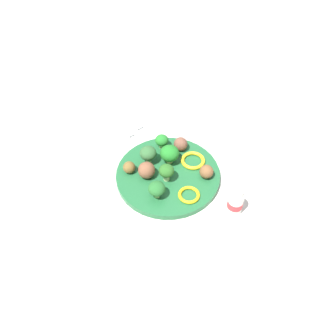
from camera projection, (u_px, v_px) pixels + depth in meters
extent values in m
plane|color=silver|center=(168.00, 177.00, 0.93)|extent=(4.00, 4.00, 0.00)
cylinder|color=#236638|center=(168.00, 175.00, 0.93)|extent=(0.28, 0.28, 0.02)
cylinder|color=#ACBC83|center=(166.00, 177.00, 0.90)|extent=(0.02, 0.02, 0.02)
ellipsoid|color=#2B6524|center=(166.00, 171.00, 0.88)|extent=(0.04, 0.04, 0.03)
cylinder|color=#94BB80|center=(149.00, 160.00, 0.94)|extent=(0.02, 0.02, 0.02)
ellipsoid|color=#316232|center=(148.00, 153.00, 0.92)|extent=(0.05, 0.05, 0.04)
cylinder|color=#ABCC7B|center=(162.00, 146.00, 0.98)|extent=(0.02, 0.02, 0.01)
ellipsoid|color=#257C2A|center=(162.00, 140.00, 0.97)|extent=(0.04, 0.04, 0.03)
cylinder|color=#ACBE6A|center=(170.00, 160.00, 0.94)|extent=(0.02, 0.02, 0.01)
ellipsoid|color=#217825|center=(170.00, 153.00, 0.93)|extent=(0.05, 0.05, 0.04)
cylinder|color=#97CC6D|center=(157.00, 194.00, 0.86)|extent=(0.01, 0.01, 0.01)
ellipsoid|color=#26672C|center=(157.00, 189.00, 0.85)|extent=(0.04, 0.04, 0.03)
sphere|color=brown|center=(206.00, 172.00, 0.90)|extent=(0.04, 0.04, 0.04)
sphere|color=brown|center=(147.00, 170.00, 0.90)|extent=(0.05, 0.05, 0.05)
sphere|color=brown|center=(181.00, 144.00, 0.97)|extent=(0.04, 0.04, 0.04)
sphere|color=brown|center=(129.00, 167.00, 0.91)|extent=(0.03, 0.03, 0.03)
torus|color=yellow|center=(193.00, 161.00, 0.95)|extent=(0.07, 0.07, 0.01)
torus|color=yellow|center=(189.00, 195.00, 0.87)|extent=(0.07, 0.07, 0.01)
cube|color=white|center=(123.00, 123.00, 1.08)|extent=(0.17, 0.13, 0.01)
cube|color=silver|center=(125.00, 117.00, 1.09)|extent=(0.09, 0.02, 0.01)
cube|color=silver|center=(137.00, 126.00, 1.06)|extent=(0.03, 0.02, 0.01)
cube|color=white|center=(113.00, 119.00, 1.08)|extent=(0.09, 0.01, 0.01)
cube|color=silver|center=(127.00, 131.00, 1.05)|extent=(0.06, 0.02, 0.01)
cylinder|color=white|center=(235.00, 203.00, 0.83)|extent=(0.04, 0.04, 0.07)
cylinder|color=red|center=(235.00, 203.00, 0.84)|extent=(0.04, 0.04, 0.02)
cylinder|color=silver|center=(238.00, 193.00, 0.80)|extent=(0.03, 0.03, 0.01)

